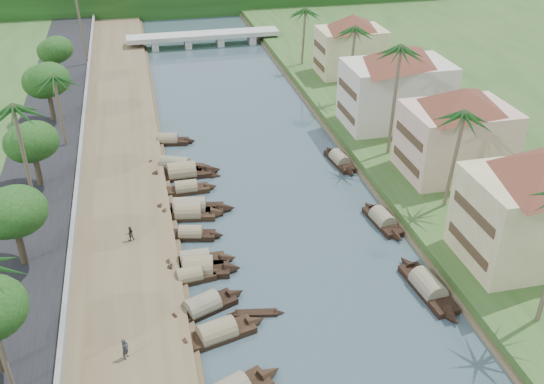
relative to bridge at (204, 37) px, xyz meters
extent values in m
plane|color=#34484F|center=(0.00, -72.00, -1.72)|extent=(220.00, 220.00, 0.00)
cube|color=brown|center=(-16.00, -52.00, -1.32)|extent=(10.00, 180.00, 0.80)
cube|color=#2B4C1E|center=(19.00, -52.00, -1.12)|extent=(16.00, 180.00, 1.20)
cube|color=black|center=(-24.50, -52.00, -1.02)|extent=(8.00, 180.00, 1.40)
cube|color=slate|center=(-20.20, -52.00, -0.37)|extent=(0.40, 180.00, 1.10)
cube|color=#ABAAA0|center=(0.00, 0.00, 0.28)|extent=(28.00, 4.00, 0.80)
cube|color=#ABAAA0|center=(-9.00, 0.00, -0.82)|extent=(1.20, 3.50, 1.80)
cube|color=#ABAAA0|center=(-3.00, 0.00, -0.82)|extent=(1.20, 3.50, 1.80)
cube|color=#ABAAA0|center=(3.00, 0.00, -0.82)|extent=(1.20, 3.50, 1.80)
cube|color=#ABAAA0|center=(9.00, 0.00, -0.82)|extent=(1.20, 3.50, 1.80)
cube|color=beige|center=(19.00, -74.00, 3.48)|extent=(12.00, 8.00, 8.00)
cube|color=#443120|center=(12.95, -74.00, 1.48)|extent=(0.10, 6.40, 0.90)
cube|color=#443120|center=(12.95, -74.00, 4.68)|extent=(0.10, 6.40, 0.90)
cube|color=beige|center=(20.00, -58.00, 3.23)|extent=(11.00, 8.00, 7.50)
pyramid|color=brown|center=(20.00, -58.00, 8.08)|extent=(14.11, 14.11, 2.20)
cube|color=#443120|center=(14.45, -58.00, 1.35)|extent=(0.10, 6.40, 0.90)
cube|color=#443120|center=(14.45, -58.00, 4.35)|extent=(0.10, 6.40, 0.90)
cube|color=beige|center=(19.00, -44.00, 3.48)|extent=(13.00, 8.00, 8.00)
pyramid|color=brown|center=(19.00, -44.00, 8.58)|extent=(15.59, 15.59, 2.20)
cube|color=#443120|center=(12.45, -44.00, 1.48)|extent=(0.10, 6.40, 0.90)
cube|color=#443120|center=(12.45, -44.00, 4.68)|extent=(0.10, 6.40, 0.90)
cube|color=beige|center=(20.00, -24.00, 2.98)|extent=(10.00, 7.00, 7.00)
pyramid|color=brown|center=(20.00, -24.00, 7.58)|extent=(12.62, 12.62, 2.20)
cube|color=#443120|center=(14.95, -24.00, 1.23)|extent=(0.10, 5.60, 0.90)
cube|color=#443120|center=(14.95, -24.00, 4.03)|extent=(0.10, 5.60, 0.90)
cone|color=black|center=(-5.93, -81.52, -1.44)|extent=(2.47, 2.45, 2.06)
cube|color=black|center=(-9.00, -76.83, -1.52)|extent=(6.19, 3.24, 0.70)
cone|color=black|center=(-5.81, -76.02, -1.44)|extent=(2.05, 2.03, 1.85)
cone|color=black|center=(-12.19, -77.63, -1.44)|extent=(2.05, 2.03, 1.85)
cylinder|color=#867855|center=(-9.00, -76.83, -1.14)|extent=(4.85, 2.97, 1.92)
cube|color=black|center=(-9.71, -73.55, -1.52)|extent=(5.98, 3.82, 0.70)
cone|color=black|center=(-6.76, -72.37, -1.44)|extent=(2.14, 2.13, 1.82)
cone|color=black|center=(-12.65, -74.74, -1.44)|extent=(2.14, 2.13, 1.82)
cylinder|color=gray|center=(-9.71, -73.55, -1.14)|extent=(4.76, 3.39, 1.90)
cube|color=black|center=(-10.28, -69.39, -1.52)|extent=(4.60, 2.01, 0.70)
cone|color=black|center=(-7.82, -69.11, -1.44)|extent=(1.44, 1.50, 1.50)
cone|color=black|center=(-12.74, -69.67, -1.44)|extent=(1.44, 1.50, 1.50)
cylinder|color=#867855|center=(-10.28, -69.39, -1.14)|extent=(3.56, 1.95, 1.57)
cube|color=black|center=(-9.41, -68.46, -1.52)|extent=(5.68, 2.86, 0.70)
cone|color=black|center=(-6.42, -68.90, -1.44)|extent=(1.87, 2.10, 2.06)
cone|color=black|center=(-12.39, -68.02, -1.44)|extent=(1.87, 2.10, 2.06)
cylinder|color=#867855|center=(-9.41, -68.46, -1.14)|extent=(4.42, 2.76, 2.18)
cube|color=black|center=(-9.56, -67.30, -1.52)|extent=(5.42, 2.01, 0.70)
cone|color=black|center=(-6.56, -67.35, -1.44)|extent=(1.60, 1.76, 1.91)
cone|color=black|center=(-12.55, -67.26, -1.44)|extent=(1.60, 1.76, 1.91)
cylinder|color=gray|center=(-9.56, -67.30, -1.14)|extent=(4.15, 2.07, 2.01)
cube|color=black|center=(-9.44, -62.82, -1.52)|extent=(4.83, 2.51, 0.70)
cone|color=black|center=(-6.95, -63.43, -1.44)|extent=(1.60, 1.59, 1.46)
cone|color=black|center=(-11.94, -62.21, -1.44)|extent=(1.60, 1.59, 1.46)
cylinder|color=#867855|center=(-9.44, -62.82, -1.14)|extent=(3.79, 2.31, 1.51)
cube|color=black|center=(-9.26, -59.03, -1.52)|extent=(5.68, 2.93, 0.70)
cone|color=black|center=(-6.30, -59.56, -1.44)|extent=(1.88, 2.06, 1.98)
cone|color=black|center=(-12.22, -58.51, -1.44)|extent=(1.88, 2.06, 1.98)
cylinder|color=#867855|center=(-9.26, -59.03, -1.14)|extent=(4.43, 2.78, 2.10)
cube|color=black|center=(-9.02, -58.11, -1.52)|extent=(7.08, 3.22, 0.70)
cone|color=black|center=(-5.29, -58.78, -1.44)|extent=(2.24, 2.15, 2.05)
cone|color=black|center=(-12.76, -57.43, -1.44)|extent=(2.24, 2.15, 2.05)
cylinder|color=gray|center=(-9.02, -58.11, -1.14)|extent=(5.51, 3.01, 2.11)
cube|color=black|center=(-8.96, -53.98, -1.52)|extent=(4.96, 1.71, 0.70)
cone|color=black|center=(-6.22, -53.92, -1.44)|extent=(1.45, 1.48, 1.61)
cone|color=black|center=(-11.70, -54.03, -1.44)|extent=(1.45, 1.48, 1.61)
cylinder|color=#867855|center=(-8.96, -53.98, -1.14)|extent=(3.80, 1.76, 1.68)
cube|color=black|center=(-9.05, -50.28, -1.52)|extent=(6.57, 2.40, 0.70)
cone|color=black|center=(-5.43, -50.19, -1.44)|extent=(1.94, 2.06, 2.22)
cone|color=black|center=(-12.67, -50.37, -1.44)|extent=(1.94, 2.06, 2.22)
cylinder|color=#867855|center=(-9.05, -50.28, -1.14)|extent=(5.04, 2.45, 2.33)
cube|color=black|center=(-9.64, -48.32, -1.52)|extent=(6.95, 4.28, 0.70)
cone|color=black|center=(-6.18, -49.73, -1.44)|extent=(2.40, 2.28, 1.90)
cone|color=black|center=(-13.11, -46.90, -1.44)|extent=(2.40, 2.28, 1.90)
cylinder|color=gray|center=(-9.64, -48.32, -1.14)|extent=(5.50, 3.75, 1.95)
cube|color=black|center=(-9.86, -41.18, -1.52)|extent=(5.21, 2.56, 0.70)
cone|color=black|center=(-7.14, -41.72, -1.44)|extent=(1.70, 1.71, 1.62)
cone|color=black|center=(-12.58, -40.65, -1.44)|extent=(1.70, 1.71, 1.62)
cylinder|color=#867855|center=(-9.86, -41.18, -1.14)|extent=(4.07, 2.40, 1.69)
cube|color=black|center=(9.05, -75.34, -1.52)|extent=(2.54, 6.94, 0.70)
cone|color=black|center=(8.71, -71.58, -1.44)|extent=(1.90, 2.07, 1.95)
cone|color=black|center=(9.40, -79.10, -1.44)|extent=(1.90, 2.07, 1.95)
cylinder|color=gray|center=(9.05, -75.34, -1.14)|extent=(2.47, 5.35, 2.01)
cube|color=black|center=(9.33, -64.64, -1.52)|extent=(2.38, 5.63, 0.70)
cone|color=black|center=(8.96, -61.63, -1.44)|extent=(1.74, 1.74, 1.73)
cone|color=black|center=(9.69, -67.65, -1.44)|extent=(1.74, 1.74, 1.73)
cylinder|color=gray|center=(9.33, -64.64, -1.14)|extent=(2.29, 4.35, 1.80)
cube|color=black|center=(9.36, -51.25, -1.52)|extent=(2.24, 5.78, 0.70)
cone|color=black|center=(9.01, -48.14, -1.44)|extent=(1.62, 1.75, 1.63)
cone|color=black|center=(9.72, -54.36, -1.44)|extent=(1.62, 1.75, 1.63)
cylinder|color=gray|center=(9.36, -51.25, -1.14)|extent=(2.15, 4.47, 1.68)
cube|color=black|center=(-5.60, -74.89, -1.62)|extent=(3.50, 1.35, 0.35)
cone|color=black|center=(-3.70, -75.22, -1.62)|extent=(0.97, 0.90, 0.76)
cone|color=black|center=(-7.49, -74.55, -1.62)|extent=(0.97, 0.90, 0.76)
cube|color=black|center=(-7.57, -50.54, -1.62)|extent=(4.43, 1.98, 0.35)
cone|color=black|center=(-5.21, -51.18, -1.62)|extent=(1.28, 1.13, 0.87)
cone|color=black|center=(-9.93, -49.90, -1.62)|extent=(1.28, 1.13, 0.87)
cylinder|color=brown|center=(16.00, -64.52, 4.51)|extent=(1.00, 0.36, 10.07)
sphere|color=#1A4918|center=(16.00, -64.52, 9.35)|extent=(3.20, 3.20, 3.20)
cylinder|color=brown|center=(15.00, -52.14, 5.89)|extent=(0.63, 0.36, 12.83)
sphere|color=#1A4918|center=(15.00, -52.14, 12.05)|extent=(3.20, 3.20, 3.20)
cylinder|color=brown|center=(16.00, -35.15, 4.67)|extent=(0.79, 0.36, 10.40)
sphere|color=#1A4918|center=(16.00, -35.15, 9.66)|extent=(3.20, 3.20, 3.20)
cylinder|color=brown|center=(-24.00, -56.26, 5.15)|extent=(0.38, 0.36, 10.94)
sphere|color=#1A4918|center=(-24.00, -56.26, 10.40)|extent=(3.20, 3.20, 3.20)
cylinder|color=brown|center=(-22.00, -41.71, 3.97)|extent=(0.37, 0.36, 8.58)
sphere|color=#1A4918|center=(-22.00, -41.71, 8.09)|extent=(3.20, 3.20, 3.20)
cylinder|color=brown|center=(14.00, -17.93, 3.93)|extent=(0.75, 0.36, 8.92)
sphere|color=#1A4918|center=(14.00, -17.93, 8.21)|extent=(3.20, 3.20, 3.20)
cylinder|color=brown|center=(-20.50, -10.60, 5.66)|extent=(0.70, 0.36, 11.97)
cylinder|color=brown|center=(-24.00, -65.42, 1.41)|extent=(0.60, 0.60, 3.54)
ellipsoid|color=black|center=(-24.00, -65.42, 4.79)|extent=(5.07, 5.07, 4.17)
cylinder|color=brown|center=(-24.00, -51.22, 1.34)|extent=(0.60, 0.60, 3.41)
ellipsoid|color=black|center=(-24.00, -51.22, 4.60)|extent=(4.87, 4.87, 4.01)
cylinder|color=brown|center=(-24.00, -33.51, 1.49)|extent=(0.60, 0.60, 3.70)
ellipsoid|color=black|center=(-24.00, -33.51, 5.03)|extent=(5.17, 5.17, 4.25)
cylinder|color=brown|center=(-24.00, -19.44, 1.41)|extent=(0.60, 0.60, 3.54)
ellipsoid|color=black|center=(-24.00, -19.44, 4.79)|extent=(4.48, 4.48, 3.69)
cylinder|color=brown|center=(24.00, -43.15, 1.31)|extent=(0.60, 0.60, 3.75)
ellipsoid|color=black|center=(24.00, -43.15, 4.90)|extent=(4.65, 4.65, 3.83)
imported|color=#2A2C32|center=(-15.74, -78.17, -0.06)|extent=(0.70, 0.75, 1.72)
imported|color=#302C21|center=(-15.02, -63.11, -0.20)|extent=(0.80, 0.69, 1.44)
camera|label=1|loc=(-12.68, -111.34, 31.06)|focal=40.00mm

